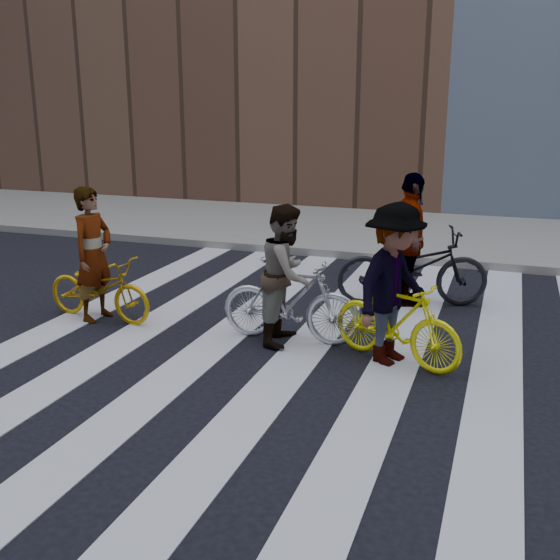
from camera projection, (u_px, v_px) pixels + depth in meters
The scene contains 11 objects.
ground at pixel (342, 366), 7.40m from camera, with size 100.00×100.00×0.00m, color black.
sidewalk_far at pixel (428, 235), 14.20m from camera, with size 100.00×5.00×0.15m, color gray.
zebra_crosswalk at pixel (342, 365), 7.40m from camera, with size 8.25×10.00×0.01m.
bike_yellow_left at pixel (99, 288), 8.87m from camera, with size 0.58×1.67×0.88m, color #C9940B.
bike_silver_mid at pixel (291, 301), 8.02m from camera, with size 0.49×1.75×1.05m, color silver.
bike_yellow_right at pixel (396, 321), 7.37m from camera, with size 0.47×1.65×0.99m, color #FFFA0E.
bike_dark_rear at pixel (412, 267), 9.45m from camera, with size 0.76×2.17×1.14m, color black.
rider_left at pixel (93, 254), 8.76m from camera, with size 0.66×0.43×1.81m, color slate.
rider_mid at pixel (287, 274), 7.95m from camera, with size 0.83×0.65×1.72m, color slate.
rider_right at pixel (394, 285), 7.27m from camera, with size 1.19×0.68×1.84m, color slate.
rider_rear at pixel (410, 240), 9.36m from camera, with size 1.13×0.47×1.93m, color slate.
Camera 1 is at (1.63, -6.72, 2.90)m, focal length 42.00 mm.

